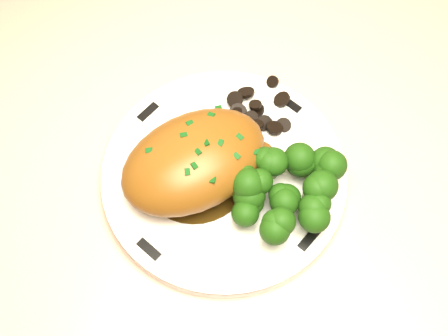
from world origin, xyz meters
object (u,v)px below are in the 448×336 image
plate (224,176)px  chicken_breast (200,161)px  broccoli_florets (287,190)px  counter (303,189)px

plate → chicken_breast: (-0.02, 0.01, 0.04)m
chicken_breast → broccoli_florets: bearing=-48.7°
plate → chicken_breast: size_ratio=1.62×
plate → broccoli_florets: 0.07m
plate → counter: bearing=18.3°
counter → chicken_breast: (-0.23, -0.06, 0.46)m
plate → broccoli_florets: (0.03, -0.06, 0.03)m
broccoli_florets → counter: bearing=35.2°
counter → plate: 0.48m
counter → chicken_breast: size_ratio=12.84×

